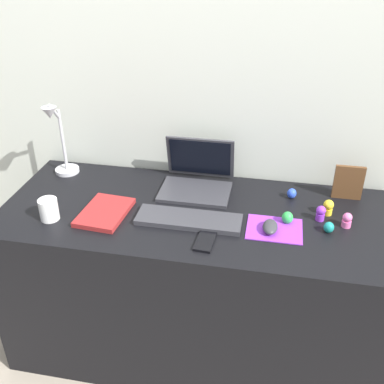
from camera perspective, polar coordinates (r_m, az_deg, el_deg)
ground_plane at (r=2.34m, az=0.25°, el=-17.91°), size 6.00×6.00×0.00m
back_wall at (r=2.16m, az=2.12°, el=3.32°), size 2.78×0.05×1.53m
desk at (r=2.08m, az=0.27°, el=-11.07°), size 1.58×0.65×0.74m
laptop at (r=2.00m, az=0.68°, el=1.99°), size 0.30×0.26×0.21m
keyboard at (r=1.79m, az=-0.40°, el=-3.43°), size 0.41×0.13×0.02m
mousepad at (r=1.77m, az=10.21°, el=-4.55°), size 0.21×0.17×0.00m
mouse at (r=1.75m, az=9.69°, el=-4.29°), size 0.06×0.10×0.03m
cell_phone at (r=1.68m, az=1.67°, el=-6.11°), size 0.07×0.13×0.01m
desk_lamp at (r=2.13m, az=-16.16°, el=5.93°), size 0.11×0.16×0.36m
notebook_pad at (r=1.86m, az=-10.80°, el=-2.50°), size 0.19×0.25×0.02m
picture_frame at (r=2.01m, az=18.88°, el=1.12°), size 0.12×0.02×0.15m
coffee_mug at (r=1.87m, az=-17.39°, el=-2.08°), size 0.07×0.07×0.09m
toy_figurine_teal at (r=1.80m, az=16.65°, el=-4.23°), size 0.04×0.04×0.04m
toy_figurine_blue at (r=1.98m, az=12.30°, el=-0.17°), size 0.04×0.04×0.04m
toy_figurine_green at (r=1.81m, az=11.78°, el=-3.14°), size 0.04×0.04×0.05m
toy_figurine_yellow at (r=1.90m, az=16.59°, el=-1.79°), size 0.04×0.04×0.06m
toy_figurine_pink at (r=1.84m, az=18.72°, el=-3.32°), size 0.04×0.04×0.06m
toy_figurine_purple at (r=1.85m, az=15.71°, el=-2.52°), size 0.04×0.04×0.06m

